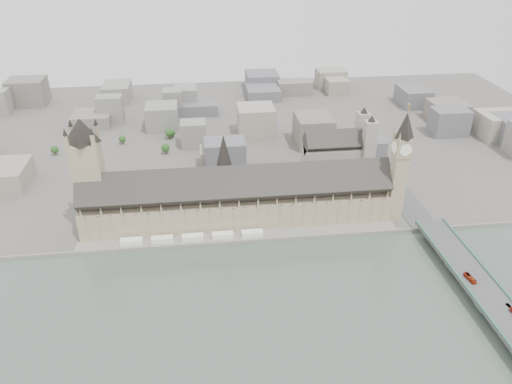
{
  "coord_description": "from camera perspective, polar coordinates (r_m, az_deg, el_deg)",
  "views": [
    {
      "loc": [
        -29.02,
        -355.51,
        237.53
      ],
      "look_at": [
        17.84,
        31.08,
        22.23
      ],
      "focal_mm": 35.0,
      "sensor_mm": 36.0,
      "label": 1
    }
  ],
  "objects": [
    {
      "name": "palace_of_westminster",
      "position": [
        433.33,
        -2.16,
        -0.81
      ],
      "size": [
        265.0,
        40.73,
        55.44
      ],
      "color": "gray",
      "rests_on": "ground"
    },
    {
      "name": "central_tower",
      "position": [
        422.11,
        -3.68,
        3.69
      ],
      "size": [
        13.0,
        13.0,
        48.0
      ],
      "color": "gray",
      "rests_on": "ground"
    },
    {
      "name": "red_bus_north",
      "position": [
        391.6,
        23.26,
        -9.02
      ],
      "size": [
        4.47,
        12.08,
        3.29
      ],
      "primitive_type": "imported",
      "rotation": [
        0.0,
        0.0,
        0.15
      ],
      "color": "#AF2F14",
      "rests_on": "westminster_bridge"
    },
    {
      "name": "river_terrace",
      "position": [
        421.79,
        -1.78,
        -5.19
      ],
      "size": [
        270.0,
        15.0,
        2.0
      ],
      "primitive_type": "cube",
      "color": "gray",
      "rests_on": "ground"
    },
    {
      "name": "victoria_tower",
      "position": [
        432.94,
        -18.63,
        2.42
      ],
      "size": [
        30.0,
        30.0,
        100.0
      ],
      "color": "gray",
      "rests_on": "ground"
    },
    {
      "name": "city_skyline_inland",
      "position": [
        639.7,
        -3.94,
        8.89
      ],
      "size": [
        720.0,
        360.0,
        38.0
      ],
      "primitive_type": null,
      "color": "gray",
      "rests_on": "ground"
    },
    {
      "name": "ground",
      "position": [
        428.55,
        -1.88,
        -4.74
      ],
      "size": [
        900.0,
        900.0,
        0.0
      ],
      "primitive_type": "plane",
      "color": "#595651",
      "rests_on": "ground"
    },
    {
      "name": "elizabeth_tower",
      "position": [
        438.45,
        16.2,
        3.57
      ],
      "size": [
        17.0,
        17.0,
        107.5
      ],
      "color": "gray",
      "rests_on": "ground"
    },
    {
      "name": "terrace_tents",
      "position": [
        419.67,
        -7.26,
        -5.14
      ],
      "size": [
        118.0,
        7.0,
        4.0
      ],
      "color": "white",
      "rests_on": "river_terrace"
    },
    {
      "name": "park_trees",
      "position": [
        475.32,
        -3.75,
        -0.08
      ],
      "size": [
        110.0,
        30.0,
        15.0
      ],
      "primitive_type": null,
      "color": "#1E4D1B",
      "rests_on": "ground"
    },
    {
      "name": "embankment_wall",
      "position": [
        415.33,
        -1.69,
        -5.71
      ],
      "size": [
        600.0,
        1.5,
        3.0
      ],
      "primitive_type": "cube",
      "color": "gray",
      "rests_on": "ground"
    },
    {
      "name": "bridge_parapets",
      "position": [
        371.27,
        26.67,
        -12.43
      ],
      "size": [
        25.0,
        235.0,
        1.15
      ],
      "primitive_type": null,
      "color": "#3A6A52",
      "rests_on": "westminster_bridge"
    },
    {
      "name": "car_approach",
      "position": [
        512.61,
        16.49,
        1.42
      ],
      "size": [
        2.24,
        4.84,
        1.37
      ],
      "primitive_type": "imported",
      "rotation": [
        0.0,
        0.0,
        -0.07
      ],
      "color": "gray",
      "rests_on": "westminster_bridge"
    },
    {
      "name": "westminster_abbey",
      "position": [
        517.38,
        9.45,
        4.28
      ],
      "size": [
        68.0,
        36.0,
        64.0
      ],
      "color": "#99968A",
      "rests_on": "ground"
    },
    {
      "name": "car_silver",
      "position": [
        379.65,
        26.9,
        -11.47
      ],
      "size": [
        2.24,
        4.24,
        1.33
      ],
      "primitive_type": "imported",
      "rotation": [
        0.0,
        0.0,
        0.22
      ],
      "color": "gray",
      "rests_on": "westminster_bridge"
    },
    {
      "name": "westminster_bridge",
      "position": [
        402.91,
        23.3,
        -9.07
      ],
      "size": [
        25.0,
        325.0,
        10.25
      ],
      "primitive_type": "cube",
      "color": "#474749",
      "rests_on": "ground"
    }
  ]
}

